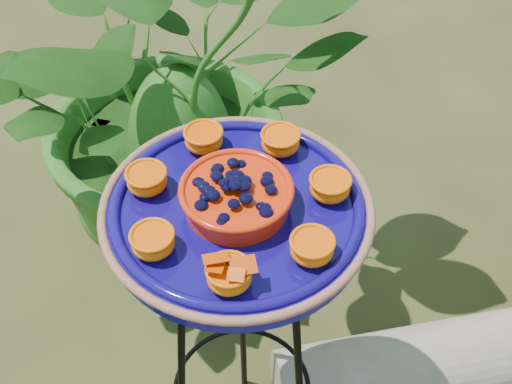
% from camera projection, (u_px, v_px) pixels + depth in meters
% --- Properties ---
extents(tripod_stand, '(0.36, 0.36, 0.79)m').
position_uv_depth(tripod_stand, '(240.00, 333.00, 1.32)').
color(tripod_stand, black).
rests_on(tripod_stand, ground).
extents(feeder_dish, '(0.51, 0.51, 0.09)m').
position_uv_depth(feeder_dish, '(237.00, 208.00, 1.07)').
color(feeder_dish, '#100862').
rests_on(feeder_dish, tripod_stand).
extents(driftwood_log, '(0.62, 0.48, 0.20)m').
position_uv_depth(driftwood_log, '(403.00, 371.00, 1.69)').
color(driftwood_log, tan).
rests_on(driftwood_log, ground).
extents(shrub_back_left, '(1.23, 1.20, 1.03)m').
position_uv_depth(shrub_back_left, '(175.00, 91.00, 1.76)').
color(shrub_back_left, '#265015').
rests_on(shrub_back_left, ground).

